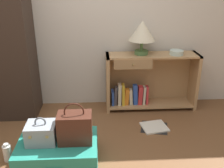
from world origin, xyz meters
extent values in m
cube|color=beige|center=(0.00, 1.50, 1.30)|extent=(6.40, 0.10, 2.60)
cube|color=tan|center=(0.25, 1.27, 0.37)|extent=(0.04, 0.31, 0.74)
cube|color=tan|center=(1.39, 1.27, 0.37)|extent=(0.04, 0.31, 0.74)
cube|color=tan|center=(0.82, 1.27, 0.73)|extent=(1.18, 0.31, 0.02)
cube|color=tan|center=(0.82, 1.27, 0.06)|extent=(1.10, 0.31, 0.02)
cube|color=tan|center=(0.82, 1.41, 0.37)|extent=(1.10, 0.01, 0.72)
cube|color=#9D7950|center=(0.56, 1.12, 0.66)|extent=(0.47, 0.02, 0.12)
sphere|color=#9E844C|center=(0.56, 1.11, 0.66)|extent=(0.02, 0.02, 0.02)
cube|color=#2D51B2|center=(0.31, 1.24, 0.17)|extent=(0.03, 0.12, 0.20)
cube|color=#4C474C|center=(0.35, 1.24, 0.19)|extent=(0.05, 0.08, 0.25)
cube|color=beige|center=(0.40, 1.24, 0.21)|extent=(0.05, 0.11, 0.29)
cube|color=gold|center=(0.45, 1.24, 0.21)|extent=(0.04, 0.12, 0.28)
cube|color=orange|center=(0.50, 1.24, 0.17)|extent=(0.07, 0.09, 0.22)
cube|color=beige|center=(0.55, 1.24, 0.17)|extent=(0.05, 0.08, 0.21)
cube|color=#2D51B2|center=(0.61, 1.24, 0.20)|extent=(0.07, 0.08, 0.27)
cube|color=red|center=(0.68, 1.24, 0.19)|extent=(0.06, 0.09, 0.25)
cube|color=beige|center=(0.73, 1.24, 0.19)|extent=(0.04, 0.10, 0.25)
cube|color=red|center=(0.77, 1.24, 0.19)|extent=(0.03, 0.09, 0.25)
cylinder|color=#4C7542|center=(0.68, 1.28, 0.77)|extent=(0.17, 0.17, 0.05)
cylinder|color=#4C7542|center=(0.68, 1.28, 0.85)|extent=(0.04, 0.04, 0.12)
cone|color=beige|center=(0.68, 1.28, 1.04)|extent=(0.33, 0.33, 0.24)
cylinder|color=silver|center=(1.11, 1.23, 0.77)|extent=(0.17, 0.17, 0.06)
cube|color=teal|center=(-0.26, 0.19, 0.11)|extent=(0.74, 0.51, 0.23)
cube|color=#235E52|center=(-0.26, 0.19, 0.11)|extent=(0.74, 0.52, 0.01)
cube|color=#8E99A3|center=(-0.40, 0.20, 0.32)|extent=(0.27, 0.22, 0.19)
torus|color=slate|center=(-0.40, 0.20, 0.43)|extent=(0.11, 0.02, 0.11)
cube|color=tan|center=(-0.47, 0.08, 0.35)|extent=(0.02, 0.01, 0.02)
cube|color=tan|center=(-0.33, 0.08, 0.35)|extent=(0.02, 0.01, 0.02)
cube|color=#472319|center=(-0.09, 0.19, 0.37)|extent=(0.31, 0.20, 0.28)
torus|color=#472319|center=(-0.09, 0.19, 0.53)|extent=(0.18, 0.01, 0.18)
cylinder|color=white|center=(-0.75, 0.23, 0.08)|extent=(0.08, 0.08, 0.16)
cylinder|color=silver|center=(-0.75, 0.23, 0.18)|extent=(0.05, 0.05, 0.02)
cube|color=white|center=(0.77, 0.74, 0.01)|extent=(0.33, 0.31, 0.02)
cube|color=black|center=(0.77, 0.74, 0.00)|extent=(0.36, 0.34, 0.01)
camera|label=1|loc=(0.13, -1.86, 1.64)|focal=41.66mm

